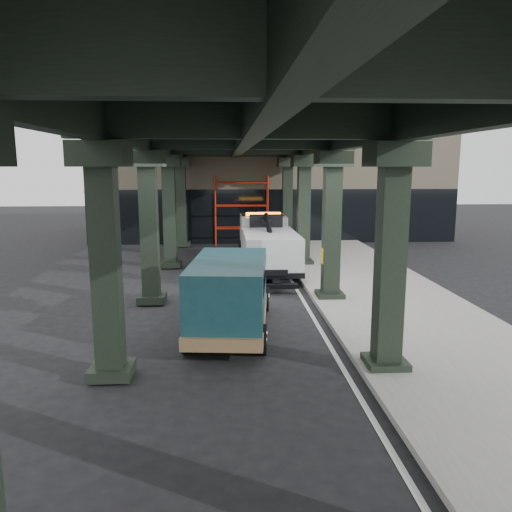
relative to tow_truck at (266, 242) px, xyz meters
name	(u,v)px	position (x,y,z in m)	size (l,w,h in m)	color
ground	(257,319)	(-0.88, -7.47, -1.22)	(90.00, 90.00, 0.00)	black
sidewalk	(384,297)	(3.62, -5.47, -1.15)	(5.00, 40.00, 0.15)	gray
lane_stripe	(303,301)	(0.82, -5.47, -1.22)	(0.12, 38.00, 0.01)	silver
viaduct	(241,136)	(-1.28, -5.47, 4.24)	(7.40, 32.00, 6.40)	black
building	(268,174)	(1.12, 12.53, 2.78)	(22.00, 10.00, 8.00)	#C6B793
scaffolding	(241,209)	(-0.88, 7.17, 0.89)	(3.08, 0.88, 4.00)	red
tow_truck	(266,242)	(0.00, 0.00, 0.00)	(2.39, 7.68, 2.51)	black
towed_van	(230,293)	(-1.69, -8.57, -0.10)	(2.49, 5.30, 2.08)	#11373F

